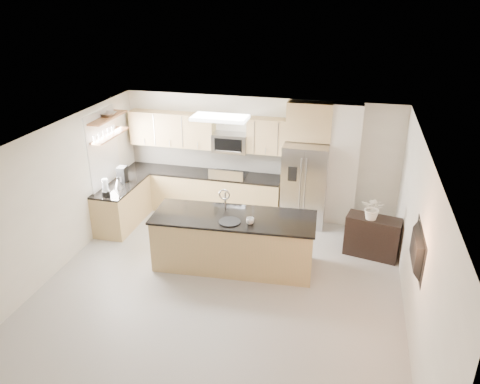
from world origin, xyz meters
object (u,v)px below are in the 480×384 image
(range, at_px, (229,194))
(kettle, at_px, (118,183))
(microwave, at_px, (230,143))
(cup, at_px, (250,221))
(television, at_px, (413,249))
(bowl, at_px, (108,114))
(flower_vase, at_px, (374,203))
(refrigerator, at_px, (305,184))
(coffee_maker, at_px, (122,175))
(island, at_px, (234,241))
(platter, at_px, (230,222))
(credenza, at_px, (372,237))
(blender, at_px, (106,189))

(range, xyz_separation_m, kettle, (-2.02, -1.24, 0.56))
(microwave, relative_size, cup, 5.48)
(cup, height_order, television, television)
(range, distance_m, bowl, 3.10)
(flower_vase, relative_size, television, 0.62)
(range, relative_size, kettle, 4.65)
(range, relative_size, cup, 8.22)
(range, xyz_separation_m, refrigerator, (1.66, -0.05, 0.42))
(coffee_maker, bearing_deg, kettle, -78.42)
(refrigerator, relative_size, kettle, 7.26)
(island, relative_size, coffee_maker, 8.85)
(platter, distance_m, kettle, 2.86)
(kettle, relative_size, flower_vase, 0.37)
(range, bearing_deg, television, -41.64)
(flower_vase, bearing_deg, cup, -151.82)
(range, distance_m, island, 2.16)
(credenza, bearing_deg, bowl, -170.08)
(range, distance_m, cup, 2.54)
(flower_vase, xyz_separation_m, television, (0.48, -1.95, 0.22))
(island, relative_size, blender, 8.16)
(island, bearing_deg, television, -23.75)
(microwave, distance_m, coffee_maker, 2.40)
(blender, height_order, bowl, bowl)
(island, height_order, bowl, bowl)
(range, xyz_separation_m, flower_vase, (3.03, -1.17, 0.66))
(television, bearing_deg, platter, 74.15)
(credenza, bearing_deg, kettle, -166.61)
(microwave, height_order, coffee_maker, microwave)
(platter, bearing_deg, coffee_maker, 152.74)
(kettle, relative_size, bowl, 0.60)
(cup, bearing_deg, coffee_maker, 155.96)
(microwave, relative_size, island, 0.26)
(microwave, height_order, cup, microwave)
(cup, height_order, coffee_maker, coffee_maker)
(kettle, bearing_deg, credenza, 1.49)
(coffee_maker, bearing_deg, credenza, -2.30)
(blender, bearing_deg, television, -14.76)
(microwave, relative_size, refrigerator, 0.43)
(cup, bearing_deg, credenza, 28.92)
(island, distance_m, platter, 0.56)
(refrigerator, xyz_separation_m, bowl, (-3.91, -0.88, 1.50))
(range, bearing_deg, microwave, 90.00)
(platter, bearing_deg, microwave, 104.53)
(blender, bearing_deg, credenza, 5.98)
(refrigerator, distance_m, coffee_maker, 3.85)
(cup, xyz_separation_m, platter, (-0.35, -0.03, -0.04))
(refrigerator, height_order, island, refrigerator)
(platter, xyz_separation_m, television, (2.88, -0.82, 0.34))
(microwave, bearing_deg, refrigerator, -5.86)
(refrigerator, height_order, coffee_maker, refrigerator)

